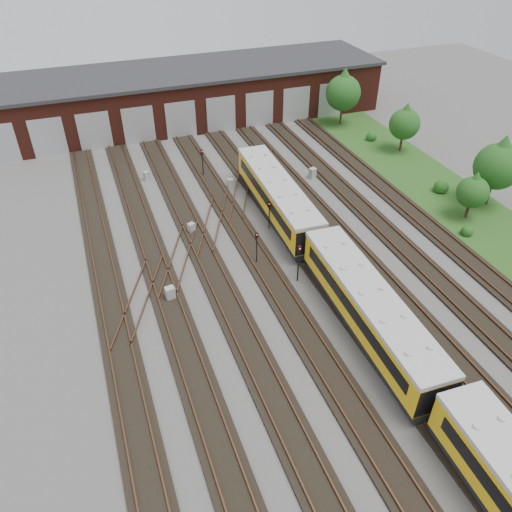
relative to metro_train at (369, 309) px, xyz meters
name	(u,v)px	position (x,y,z in m)	size (l,w,h in m)	color
ground	(322,314)	(-2.00, 2.51, -1.97)	(120.00, 120.00, 0.00)	#4D4B48
track_network	(317,308)	(-2.17, 3.10, -1.86)	(30.40, 70.00, 0.33)	black
maintenance_shed	(185,94)	(-2.01, 42.49, 1.23)	(51.00, 12.50, 6.35)	#4E1D13
grass_verge	(452,201)	(17.00, 12.51, -1.95)	(8.00, 55.00, 0.05)	#214918
metro_train	(369,309)	(0.00, 0.00, 0.00)	(3.41, 47.61, 3.20)	black
signal_mast_0	(257,244)	(-4.34, 9.70, -0.07)	(0.23, 0.22, 2.99)	black
signal_mast_1	(269,212)	(-1.51, 14.18, -0.24)	(0.26, 0.25, 2.70)	black
signal_mast_2	(202,159)	(-4.30, 25.91, -0.04)	(0.28, 0.26, 2.99)	black
signal_mast_3	(299,259)	(-2.13, 6.59, 0.13)	(0.28, 0.27, 3.26)	black
relay_cabinet_0	(170,294)	(-11.81, 7.83, -1.42)	(0.67, 0.56, 1.11)	#A4A6A9
relay_cabinet_1	(147,176)	(-10.02, 27.16, -1.51)	(0.55, 0.46, 0.92)	#A4A6A9
relay_cabinet_2	(191,228)	(-8.14, 15.90, -1.49)	(0.57, 0.48, 0.96)	#A4A6A9
relay_cabinet_3	(230,183)	(-2.41, 22.55, -1.50)	(0.57, 0.47, 0.94)	#A4A6A9
relay_cabinet_4	(312,173)	(6.29, 21.57, -1.43)	(0.65, 0.54, 1.09)	#A4A6A9
tree_0	(344,89)	(15.94, 33.53, 2.61)	(4.30, 4.30, 7.13)	#352217
tree_1	(405,120)	(18.63, 24.04, 1.68)	(3.43, 3.43, 5.68)	#352217
tree_2	(499,161)	(19.56, 10.80, 2.57)	(4.27, 4.27, 7.07)	#352217
tree_3	(474,189)	(16.13, 9.53, 1.05)	(2.84, 2.84, 4.71)	#352217
bush_0	(467,230)	(14.31, 7.19, -1.45)	(1.05, 1.05, 1.05)	#164313
bush_1	(442,185)	(17.00, 14.40, -1.24)	(1.45, 1.45, 1.45)	#164313
bush_2	(372,136)	(17.07, 27.79, -1.36)	(1.22, 1.22, 1.22)	#164313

